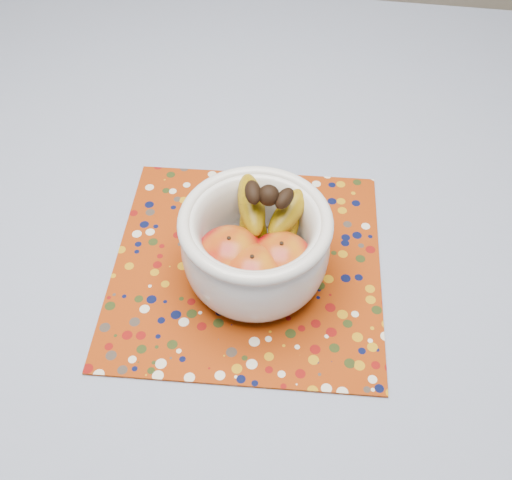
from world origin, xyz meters
TOP-DOWN VIEW (x-y plane):
  - table at (0.00, 0.00)m, footprint 1.20×1.20m
  - tablecloth at (0.00, 0.00)m, footprint 1.32×1.32m
  - placemat at (0.05, -0.10)m, footprint 0.39×0.39m
  - fruit_bowl at (0.07, -0.12)m, footprint 0.19×0.19m

SIDE VIEW (x-z plane):
  - table at x=0.00m, z-range 0.30..1.05m
  - tablecloth at x=0.00m, z-range 0.75..0.76m
  - placemat at x=0.05m, z-range 0.76..0.76m
  - fruit_bowl at x=0.07m, z-range 0.76..0.91m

